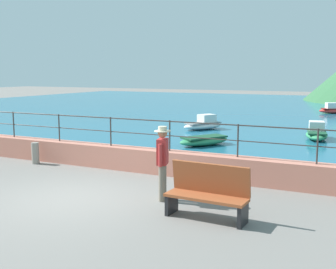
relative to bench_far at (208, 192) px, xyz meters
The scene contains 11 objects.
ground_plane 3.43m from the bench_far, behind, with size 120.00×120.00×0.00m, color slate.
promenade_wall 4.56m from the bench_far, 137.80° to the left, with size 20.00×0.56×0.70m, color tan.
railing 4.62m from the bench_far, 137.80° to the left, with size 18.44×0.04×0.90m.
lake_water 25.93m from the bench_far, 97.48° to the left, with size 64.00×44.32×0.06m, color #236B89.
bench_far is the anchor object (origin of this frame).
person_walking 1.60m from the bench_far, 153.58° to the left, with size 0.38×0.55×1.75m.
bollard 7.38m from the bench_far, 160.55° to the left, with size 0.24×0.24×0.70m, color gray.
boat_0 13.35m from the bench_far, 111.76° to the left, with size 1.95×2.44×0.76m.
boat_1 24.48m from the bench_far, 89.25° to the left, with size 2.47×1.78×0.76m.
boat_2 8.51m from the bench_far, 111.82° to the left, with size 1.97×2.43×0.36m.
boat_6 11.61m from the bench_far, 86.58° to the left, with size 1.29×2.42×0.76m.
Camera 1 is at (6.37, -7.82, 2.98)m, focal length 45.62 mm.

